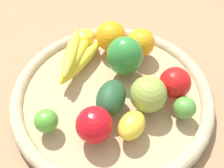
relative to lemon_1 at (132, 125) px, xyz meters
The scene contains 14 objects.
ground_plane 0.13m from the lemon_1, behind, with size 2.40×2.40×0.00m, color #956E4A.
basket 0.12m from the lemon_1, behind, with size 0.46×0.46×0.04m.
lemon_1 is the anchor object (origin of this frame).
bell_pepper 0.17m from the lemon_1, 160.56° to the left, with size 0.08×0.08×0.10m, color #308433.
orange_0 0.23m from the lemon_1, 149.51° to the left, with size 0.07×0.07×0.07m, color orange.
orange_1 0.25m from the lemon_1, 166.67° to the left, with size 0.08×0.08×0.08m, color orange.
banana_bunch 0.22m from the lemon_1, 169.25° to the right, with size 0.16×0.15×0.06m.
lime_0 0.17m from the lemon_1, 116.18° to the right, with size 0.05×0.05×0.05m, color #4FA12E.
apple_0 0.07m from the lemon_1, 108.03° to the right, with size 0.07×0.07×0.07m, color red.
apple_2 0.14m from the lemon_1, 113.21° to the left, with size 0.07×0.07×0.07m, color red.
lemon_0 0.28m from the lemon_1, behind, with size 0.07×0.05×0.05m, color yellow.
apple_1 0.08m from the lemon_1, 128.24° to the left, with size 0.08×0.08×0.08m, color #8EA13F.
avocado 0.08m from the lemon_1, behind, with size 0.09×0.06×0.06m, color #214826.
lime_1 0.12m from the lemon_1, 88.24° to the left, with size 0.05×0.05×0.05m, color #519135.
Camera 1 is at (0.36, -0.15, 0.53)m, focal length 44.19 mm.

